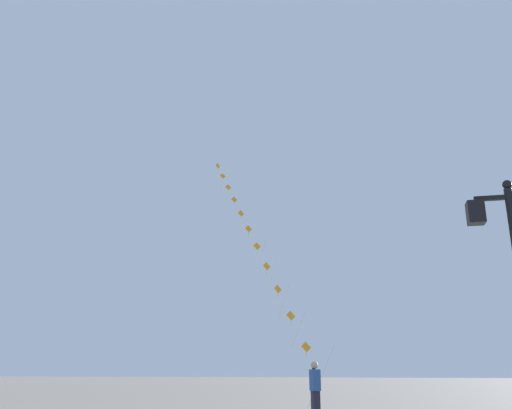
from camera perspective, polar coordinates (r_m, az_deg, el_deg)
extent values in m
sphere|color=black|center=(10.37, 25.07, 1.92)|extent=(0.16, 0.16, 0.16)
cube|color=black|center=(10.30, 25.23, 0.71)|extent=(1.15, 0.08, 0.08)
cube|color=black|center=(10.11, 22.25, -0.83)|extent=(0.28, 0.28, 0.40)
cube|color=beige|center=(10.11, 22.25, -0.83)|extent=(0.19, 0.19, 0.30)
cylinder|color=silver|center=(19.24, 6.89, -17.73)|extent=(1.23, 2.17, 2.09)
cylinder|color=silver|center=(21.10, 4.49, -13.19)|extent=(0.76, 1.32, 1.27)
cylinder|color=silver|center=(22.60, 2.99, -10.27)|extent=(0.76, 1.32, 1.27)
cylinder|color=silver|center=(24.17, 1.71, -7.71)|extent=(0.76, 1.32, 1.27)
cylinder|color=silver|center=(25.79, 0.61, -5.47)|extent=(0.76, 1.32, 1.27)
cylinder|color=silver|center=(27.45, -0.36, -3.49)|extent=(0.76, 1.32, 1.27)
cylinder|color=silver|center=(29.15, -1.22, -1.74)|extent=(0.76, 1.32, 1.27)
cylinder|color=silver|center=(30.88, -1.98, -0.18)|extent=(0.76, 1.32, 1.27)
cylinder|color=silver|center=(32.63, -2.65, 1.21)|extent=(0.76, 1.32, 1.27)
cylinder|color=silver|center=(34.41, -3.26, 2.45)|extent=(0.76, 1.32, 1.27)
cylinder|color=silver|center=(36.20, -3.81, 3.58)|extent=(0.76, 1.32, 1.27)
cube|color=orange|center=(20.38, 5.33, -14.81)|extent=(0.35, 0.17, 0.38)
cylinder|color=orange|center=(20.37, 5.35, -15.56)|extent=(0.02, 0.03, 0.23)
cube|color=orange|center=(21.84, 3.71, -11.68)|extent=(0.36, 0.16, 0.38)
cylinder|color=orange|center=(21.82, 3.73, -12.39)|extent=(0.02, 0.03, 0.24)
cube|color=orange|center=(23.38, 2.33, -8.95)|extent=(0.29, 0.26, 0.38)
cylinder|color=orange|center=(23.35, 2.34, -9.54)|extent=(0.04, 0.04, 0.18)
cube|color=orange|center=(24.98, 1.14, -6.55)|extent=(0.31, 0.24, 0.38)
cylinder|color=orange|center=(24.92, 1.14, -7.22)|extent=(0.04, 0.04, 0.29)
cube|color=orange|center=(26.62, 0.10, -4.45)|extent=(0.37, 0.12, 0.38)
cylinder|color=orange|center=(26.56, 0.11, -5.05)|extent=(0.02, 0.03, 0.27)
cube|color=orange|center=(28.30, -0.80, -2.59)|extent=(0.35, 0.17, 0.38)
cylinder|color=orange|center=(28.23, -0.81, -3.17)|extent=(0.04, 0.06, 0.29)
cube|color=orange|center=(30.01, -1.61, -0.94)|extent=(0.33, 0.21, 0.38)
cylinder|color=orange|center=(29.94, -1.61, -1.43)|extent=(0.03, 0.03, 0.24)
cube|color=orange|center=(31.75, -2.32, 0.53)|extent=(0.35, 0.16, 0.38)
cylinder|color=orange|center=(31.68, -2.33, 0.09)|extent=(0.02, 0.03, 0.21)
cube|color=orange|center=(33.52, -2.97, 1.85)|extent=(0.34, 0.19, 0.38)
cylinder|color=orange|center=(33.43, -2.97, 1.41)|extent=(0.02, 0.03, 0.24)
cube|color=orange|center=(35.30, -3.54, 3.03)|extent=(0.34, 0.19, 0.38)
cylinder|color=orange|center=(35.22, -3.55, 2.66)|extent=(0.03, 0.04, 0.18)
cube|color=orange|center=(37.11, -4.07, 4.10)|extent=(0.29, 0.27, 0.38)
cylinder|color=orange|center=(37.02, -4.07, 3.73)|extent=(0.03, 0.03, 0.21)
cube|color=#1E1E2D|center=(16.78, 6.36, -20.50)|extent=(0.30, 0.35, 0.90)
cube|color=#264C8C|center=(16.75, 6.27, -18.01)|extent=(0.37, 0.44, 0.60)
sphere|color=tan|center=(16.75, 6.22, -16.57)|extent=(0.22, 0.22, 0.22)
cylinder|color=#264C8C|center=(16.96, 6.02, -17.43)|extent=(0.24, 0.39, 0.50)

